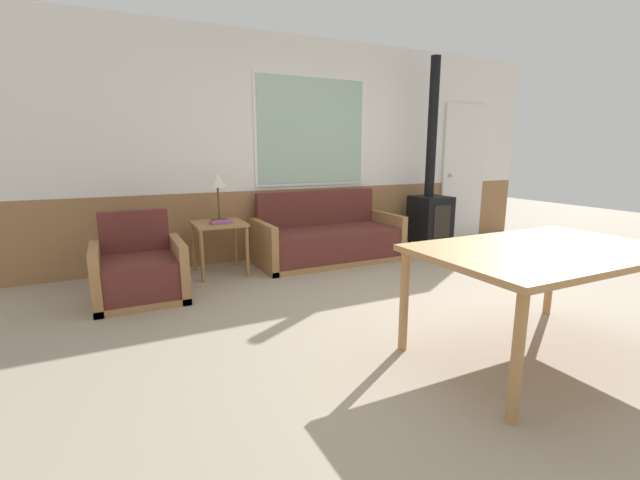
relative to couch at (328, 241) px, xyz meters
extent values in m
plane|color=gray|center=(0.02, -2.13, -0.25)|extent=(16.00, 16.00, 0.00)
cube|color=#996B42|center=(0.02, 0.50, 0.18)|extent=(7.20, 0.06, 0.86)
cube|color=white|center=(0.02, 0.50, 1.53)|extent=(7.20, 0.06, 1.84)
cube|color=white|center=(0.00, 0.46, 1.33)|extent=(1.52, 0.01, 1.36)
cube|color=#99BCA8|center=(0.00, 0.45, 1.33)|extent=(1.44, 0.02, 1.28)
cube|color=#9E7042|center=(0.00, -0.03, -0.22)|extent=(1.77, 0.79, 0.06)
cube|color=#5B2823|center=(0.00, -0.05, -0.02)|extent=(1.61, 0.71, 0.35)
cube|color=#5B2823|center=(0.00, 0.32, 0.37)|extent=(1.61, 0.10, 0.43)
cube|color=#9E7042|center=(-0.84, -0.03, 0.02)|extent=(0.08, 0.79, 0.55)
cube|color=#9E7042|center=(0.84, -0.03, 0.02)|extent=(0.08, 0.79, 0.55)
cube|color=#9E7042|center=(-2.18, -0.49, -0.22)|extent=(0.78, 0.73, 0.06)
cube|color=#5B2823|center=(-2.18, -0.51, -0.03)|extent=(0.62, 0.65, 0.33)
cube|color=#5B2823|center=(-2.18, -0.18, 0.33)|extent=(0.62, 0.10, 0.40)
cube|color=#9E7042|center=(-2.53, -0.49, 0.01)|extent=(0.08, 0.73, 0.53)
cube|color=#9E7042|center=(-1.83, -0.49, 0.01)|extent=(0.08, 0.73, 0.53)
cube|color=#9E7042|center=(-1.33, 0.03, 0.31)|extent=(0.54, 0.54, 0.03)
cylinder|color=#9E7042|center=(-1.57, -0.21, 0.02)|extent=(0.04, 0.04, 0.55)
cylinder|color=#9E7042|center=(-1.09, -0.21, 0.02)|extent=(0.04, 0.04, 0.55)
cylinder|color=#9E7042|center=(-1.57, 0.27, 0.02)|extent=(0.04, 0.04, 0.55)
cylinder|color=#9E7042|center=(-1.09, 0.27, 0.02)|extent=(0.04, 0.04, 0.55)
cylinder|color=#4C3823|center=(-1.30, 0.12, 0.33)|extent=(0.17, 0.17, 0.02)
cylinder|color=#4C3823|center=(-1.30, 0.12, 0.52)|extent=(0.02, 0.02, 0.35)
cone|color=beige|center=(-1.30, 0.12, 0.77)|extent=(0.22, 0.22, 0.15)
cube|color=#994C84|center=(-1.33, -0.07, 0.34)|extent=(0.23, 0.14, 0.03)
cube|color=#B27F4C|center=(0.10, -2.82, 0.46)|extent=(1.61, 1.02, 0.04)
cylinder|color=#B27F4C|center=(-0.64, -3.27, 0.09)|extent=(0.06, 0.06, 0.70)
cylinder|color=#B27F4C|center=(-0.64, -2.37, 0.09)|extent=(0.06, 0.06, 0.70)
cylinder|color=#B27F4C|center=(0.84, -2.37, 0.09)|extent=(0.06, 0.06, 0.70)
cylinder|color=black|center=(1.41, -0.18, -0.20)|extent=(0.04, 0.04, 0.10)
cylinder|color=black|center=(1.77, -0.18, -0.20)|extent=(0.04, 0.04, 0.10)
cylinder|color=black|center=(1.41, 0.20, -0.20)|extent=(0.04, 0.04, 0.10)
cylinder|color=black|center=(1.77, 0.20, -0.20)|extent=(0.04, 0.04, 0.10)
cube|color=black|center=(1.59, 0.01, 0.16)|extent=(0.46, 0.48, 0.63)
cube|color=black|center=(1.59, -0.23, 0.16)|extent=(0.27, 0.01, 0.44)
cylinder|color=black|center=(1.59, 0.06, 1.38)|extent=(0.13, 0.13, 1.82)
cube|color=white|center=(2.57, 0.45, 0.76)|extent=(0.81, 0.04, 2.02)
sphere|color=silver|center=(2.29, 0.41, 0.72)|extent=(0.06, 0.06, 0.06)
camera|label=1|loc=(-2.36, -4.57, 1.09)|focal=24.00mm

